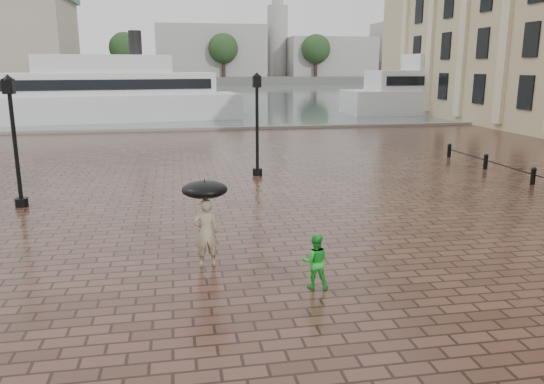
{
  "coord_description": "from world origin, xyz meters",
  "views": [
    {
      "loc": [
        -0.55,
        -9.29,
        4.8
      ],
      "look_at": [
        2.0,
        4.79,
        1.4
      ],
      "focal_mm": 35.0,
      "sensor_mm": 36.0,
      "label": 1
    }
  ],
  "objects_px": {
    "adult_pedestrian": "(206,233)",
    "ferry_near": "(105,94)",
    "child_pedestrian": "(315,261)",
    "street_lamps": "(74,124)",
    "ferry_far": "(463,89)"
  },
  "relations": [
    {
      "from": "street_lamps",
      "to": "ferry_near",
      "type": "distance_m",
      "value": 25.58
    },
    {
      "from": "adult_pedestrian",
      "to": "ferry_near",
      "type": "relative_size",
      "value": 0.07
    },
    {
      "from": "child_pedestrian",
      "to": "ferry_near",
      "type": "distance_m",
      "value": 40.58
    },
    {
      "from": "street_lamps",
      "to": "adult_pedestrian",
      "type": "height_order",
      "value": "street_lamps"
    },
    {
      "from": "ferry_near",
      "to": "ferry_far",
      "type": "relative_size",
      "value": 0.98
    },
    {
      "from": "street_lamps",
      "to": "child_pedestrian",
      "type": "xyz_separation_m",
      "value": [
        7.34,
        -14.0,
        -1.7
      ]
    },
    {
      "from": "adult_pedestrian",
      "to": "child_pedestrian",
      "type": "distance_m",
      "value": 2.9
    },
    {
      "from": "adult_pedestrian",
      "to": "ferry_near",
      "type": "bearing_deg",
      "value": -82.84
    },
    {
      "from": "street_lamps",
      "to": "adult_pedestrian",
      "type": "xyz_separation_m",
      "value": [
        5.06,
        -12.22,
        -1.47
      ]
    },
    {
      "from": "street_lamps",
      "to": "child_pedestrian",
      "type": "bearing_deg",
      "value": -62.31
    },
    {
      "from": "street_lamps",
      "to": "adult_pedestrian",
      "type": "distance_m",
      "value": 13.31
    },
    {
      "from": "child_pedestrian",
      "to": "ferry_near",
      "type": "height_order",
      "value": "ferry_near"
    },
    {
      "from": "ferry_far",
      "to": "adult_pedestrian",
      "type": "bearing_deg",
      "value": -125.59
    },
    {
      "from": "ferry_near",
      "to": "ferry_far",
      "type": "height_order",
      "value": "ferry_far"
    },
    {
      "from": "adult_pedestrian",
      "to": "ferry_far",
      "type": "height_order",
      "value": "ferry_far"
    }
  ]
}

